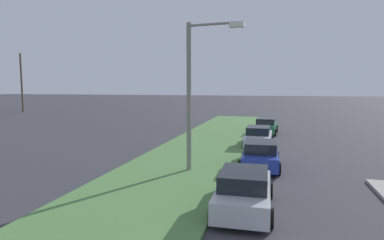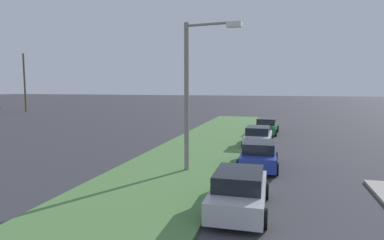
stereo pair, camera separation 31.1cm
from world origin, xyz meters
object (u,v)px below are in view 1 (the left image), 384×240
object	(u,v)px
parked_car_green	(266,126)
distant_utility_pole	(22,83)
parked_car_white	(258,136)
parked_car_silver	(244,190)
streetlight	(196,86)
parked_car_blue	(261,155)

from	to	relation	value
parked_car_green	distant_utility_pole	xyz separation A→B (m)	(16.00, 41.33, 4.28)
parked_car_white	parked_car_silver	bearing A→B (deg)	-178.01
parked_car_white	streetlight	size ratio (longest dim) A/B	0.58
parked_car_white	streetlight	world-z (taller)	streetlight
parked_car_blue	parked_car_green	xyz separation A→B (m)	(12.96, 0.05, 0.00)
parked_car_green	distant_utility_pole	size ratio (longest dim) A/B	0.44
parked_car_blue	streetlight	size ratio (longest dim) A/B	0.58
parked_car_green	streetlight	xyz separation A→B (m)	(-14.77, 3.12, 3.67)
parked_car_silver	parked_car_white	size ratio (longest dim) A/B	1.00
streetlight	parked_car_white	bearing A→B (deg)	-18.33
parked_car_green	parked_car_blue	bearing A→B (deg)	-176.59
parked_car_silver	parked_car_green	xyz separation A→B (m)	(19.22, -0.26, 0.00)
parked_car_white	parked_car_blue	bearing A→B (deg)	-174.72
parked_car_silver	parked_car_blue	xyz separation A→B (m)	(6.25, -0.31, 0.00)
parked_car_blue	distant_utility_pole	distance (m)	50.69
parked_car_white	distant_utility_pole	bearing A→B (deg)	62.67
parked_car_silver	parked_car_green	bearing A→B (deg)	-1.76
parked_car_white	parked_car_green	distance (m)	6.50
distant_utility_pole	parked_car_white	bearing A→B (deg)	-118.77
parked_car_green	parked_car_white	bearing A→B (deg)	179.83
parked_car_silver	streetlight	bearing A→B (deg)	31.77
streetlight	parked_car_green	bearing A→B (deg)	-11.93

